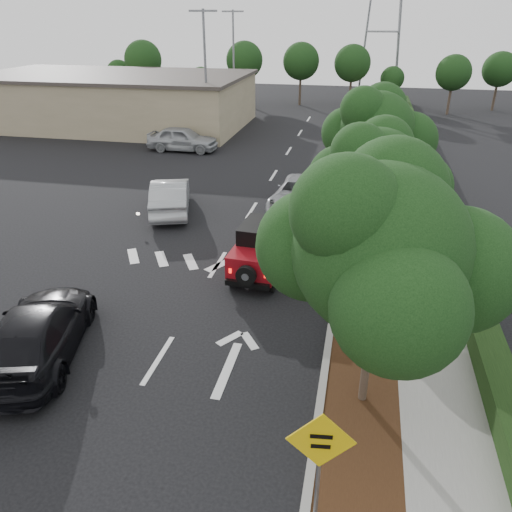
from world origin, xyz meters
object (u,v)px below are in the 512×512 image
(black_suv_oncoming, at_px, (38,332))
(speed_hump_sign, at_px, (320,454))
(red_jeep, at_px, (262,248))
(silver_suv_ahead, at_px, (300,195))

(black_suv_oncoming, height_order, speed_hump_sign, speed_hump_sign)
(red_jeep, height_order, silver_suv_ahead, red_jeep)
(red_jeep, distance_m, speed_hump_sign, 10.33)
(red_jeep, relative_size, speed_hump_sign, 1.46)
(red_jeep, xyz_separation_m, speed_hump_sign, (3.01, -9.85, 0.83))
(silver_suv_ahead, relative_size, speed_hump_sign, 2.04)
(silver_suv_ahead, bearing_deg, speed_hump_sign, -75.92)
(black_suv_oncoming, relative_size, speed_hump_sign, 2.09)
(silver_suv_ahead, height_order, speed_hump_sign, speed_hump_sign)
(silver_suv_ahead, bearing_deg, red_jeep, -88.60)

